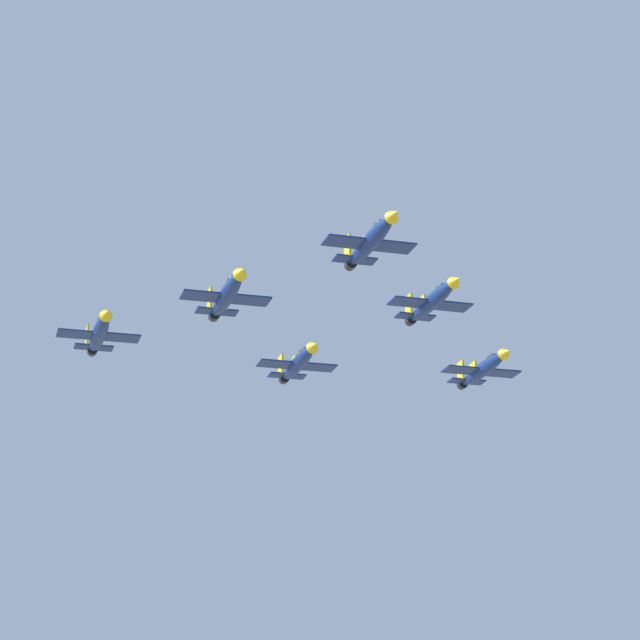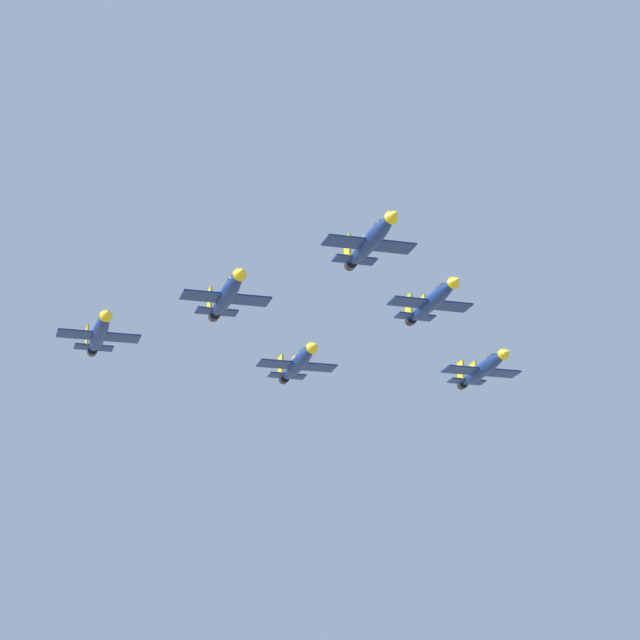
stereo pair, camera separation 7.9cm
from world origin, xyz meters
TOP-DOWN VIEW (x-y plane):
  - jet_lead at (29.73, -15.14)m, footprint 18.66×11.33m
  - jet_left_wingman at (46.77, -28.59)m, footprint 18.65×11.35m
  - jet_right_wingman at (45.75, -0.48)m, footprint 19.17×11.60m
  - jet_left_outer at (63.81, -42.05)m, footprint 18.90×11.45m
  - jet_right_outer at (61.78, 14.17)m, footprint 18.74×11.33m
  - jet_slot_rear at (62.80, -13.94)m, footprint 18.47×11.18m

SIDE VIEW (x-z plane):
  - jet_slot_rear at x=62.80m, z-range 99.53..103.42m
  - jet_left_outer at x=63.81m, z-range 100.92..104.90m
  - jet_right_outer at x=61.78m, z-range 101.41..105.36m
  - jet_right_wingman at x=45.75m, z-range 102.68..106.71m
  - jet_left_wingman at x=46.77m, z-range 104.59..108.51m
  - jet_lead at x=29.73m, z-range 105.47..109.39m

